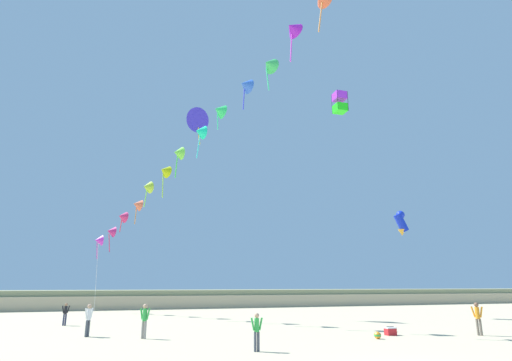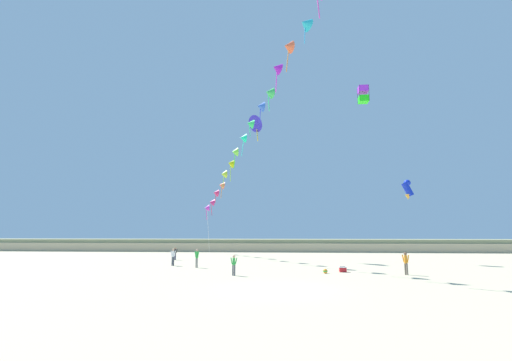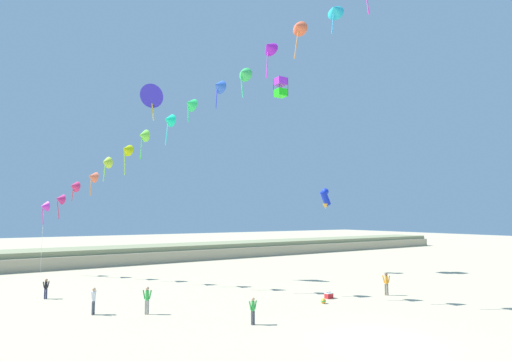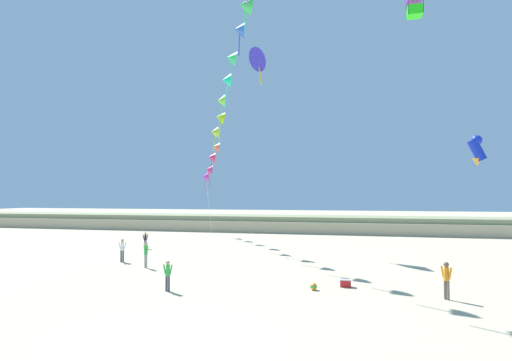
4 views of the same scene
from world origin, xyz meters
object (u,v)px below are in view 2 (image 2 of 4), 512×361
person_near_right (234,264)px  person_far_right (173,256)px  person_mid_center (406,262)px  large_kite_high_solo (363,94)px  large_kite_low_lead (257,123)px  person_far_left (197,257)px  beach_ball (325,271)px  large_kite_mid_trail (408,189)px  beach_cooler (343,269)px  person_near_left (175,253)px

person_near_right → person_far_right: (-7.17, 7.43, 0.08)m
person_mid_center → person_far_right: (-20.53, 6.00, -0.04)m
person_mid_center → person_near_right: bearing=-173.9°
large_kite_high_solo → large_kite_low_lead: bearing=168.0°
person_far_right → large_kite_high_solo: 31.06m
person_far_left → beach_ball: (11.49, -3.74, -0.82)m
person_mid_center → large_kite_mid_trail: bearing=68.1°
person_near_right → beach_cooler: size_ratio=2.66×
person_near_left → person_far_right: bearing=-74.1°
large_kite_mid_trail → person_near_left: bearing=177.7°
person_mid_center → large_kite_low_lead: size_ratio=0.44×
person_near_right → beach_cooler: bearing=19.2°
large_kite_mid_trail → large_kite_high_solo: bearing=137.1°
large_kite_low_lead → large_kite_mid_trail: 21.53m
large_kite_low_lead → beach_cooler: 26.18m
person_far_left → large_kite_high_solo: large_kite_high_solo is taller
large_kite_high_solo → beach_cooler: size_ratio=3.81×
person_far_left → beach_ball: bearing=-18.0°
person_mid_center → large_kite_low_lead: 28.49m
person_near_left → person_far_right: person_far_right is taller
large_kite_low_lead → large_kite_high_solo: size_ratio=1.79×
large_kite_low_lead → large_kite_mid_trail: bearing=-19.7°
person_near_right → person_mid_center: (13.36, 1.44, 0.12)m
person_near_left → large_kite_low_lead: size_ratio=0.38×
person_far_left → large_kite_mid_trail: (22.48, 7.69, 7.24)m
beach_cooler → large_kite_high_solo: bearing=67.1°
person_mid_center → person_near_left: bearing=150.0°
large_kite_high_solo → beach_ball: bearing=-116.5°
beach_cooler → beach_ball: size_ratio=1.59×
large_kite_low_lead → beach_cooler: bearing=-63.3°
person_mid_center → large_kite_mid_trail: large_kite_mid_trail is taller
person_mid_center → beach_ball: 6.26m
person_far_left → large_kite_mid_trail: 24.84m
person_far_left → large_kite_high_solo: bearing=30.4°
beach_ball → large_kite_mid_trail: bearing=46.1°
large_kite_mid_trail → beach_ball: bearing=-133.9°
person_near_right → large_kite_mid_trail: bearing=36.4°
beach_cooler → person_far_right: bearing=164.6°
person_far_left → person_far_right: size_ratio=1.03×
person_near_right → large_kite_high_solo: (14.54, 16.73, 20.26)m
person_far_left → beach_cooler: 13.36m
person_near_right → beach_cooler: person_near_right is taller
person_near_left → person_far_left: size_ratio=0.86×
person_far_left → person_mid_center: bearing=-13.5°
person_near_right → person_mid_center: size_ratio=0.88×
person_far_right → large_kite_low_lead: (7.55, 12.29, 17.61)m
person_near_right → person_mid_center: bearing=6.1°
large_kite_low_lead → large_kite_high_solo: (14.16, -3.00, 2.56)m
person_mid_center → beach_ball: bearing=175.4°
person_near_left → person_mid_center: 26.04m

